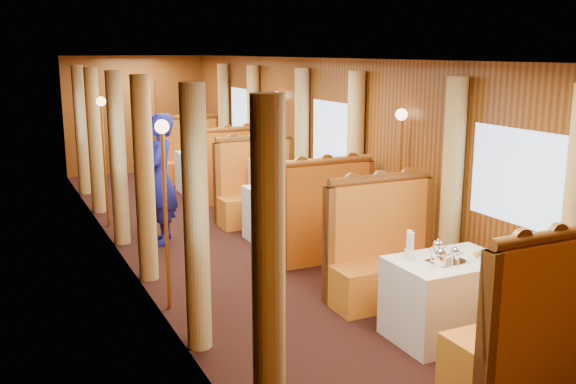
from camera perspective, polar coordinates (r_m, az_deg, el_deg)
floor at (r=8.80m, az=-4.61°, el=-4.76°), size 3.00×12.00×0.01m
ceiling at (r=8.41m, az=-4.91°, el=11.73°), size 3.00×12.00×0.01m
wall_far at (r=14.25m, az=-13.34°, el=6.69°), size 3.00×0.01×2.50m
wall_left at (r=8.12m, az=-14.72°, el=2.48°), size 0.01×12.00×2.50m
wall_right at (r=9.15m, az=4.09°, el=3.94°), size 0.01×12.00×2.50m
doorway_far at (r=14.25m, az=-13.27°, el=5.68°), size 0.80×0.04×2.00m
table_near at (r=6.14m, az=14.00°, el=-9.16°), size 1.05×0.72×0.75m
banquette_near_fwd at (r=5.45m, az=20.89°, el=-11.96°), size 1.30×0.55×1.34m
banquette_near_aft at (r=6.89m, az=8.68°, el=-6.11°), size 1.30×0.55×1.34m
table_mid at (r=8.98m, az=-0.17°, el=-1.89°), size 1.05×0.72×0.75m
banquette_mid_fwd at (r=8.09m, az=2.88°, el=-3.16°), size 1.30×0.55×1.34m
banquette_mid_aft at (r=9.87m, az=-2.67°, el=-0.29°), size 1.30×0.55×1.34m
table_far at (r=12.17m, az=-7.18°, el=1.82°), size 1.05×0.72×0.75m
banquette_far_fwd at (r=11.22m, az=-5.57°, el=1.21°), size 1.30×0.55×1.34m
banquette_far_aft at (r=13.11m, az=-8.58°, el=2.77°), size 1.30×0.55×1.34m
tea_tray at (r=5.93m, az=13.99°, el=-6.04°), size 0.36×0.29×0.01m
teapot_left at (r=5.77m, az=13.39°, el=-5.88°), size 0.20×0.17×0.13m
teapot_right at (r=5.93m, az=14.62°, el=-5.57°), size 0.15×0.12×0.11m
teapot_back at (r=6.02m, az=13.14°, el=-5.14°), size 0.17×0.13×0.13m
fruit_plate at (r=6.13m, az=16.82°, el=-5.47°), size 0.22×0.22×0.05m
cup_inboard at (r=5.87m, az=10.88°, el=-5.07°), size 0.08×0.08×0.26m
cup_outboard at (r=5.94m, az=10.70°, el=-4.84°), size 0.08×0.08×0.26m
rose_vase_mid at (r=8.86m, az=-0.18°, el=1.58°), size 0.06×0.06×0.36m
rose_vase_far at (r=12.08m, az=-7.06°, el=4.40°), size 0.06×0.06×0.36m
window_left_near at (r=4.76m, az=-6.69°, el=-1.62°), size 0.01×1.20×0.90m
curtain_left_near_a at (r=4.17m, az=-1.75°, el=-7.51°), size 0.22×0.22×2.35m
curtain_left_near_b at (r=5.58m, az=-8.17°, el=-2.48°), size 0.22×0.22×2.35m
window_right_near at (r=6.33m, az=19.68°, el=1.26°), size 0.01×1.20×0.90m
curtain_right_near_a at (r=5.80m, az=24.14°, el=-2.88°), size 0.22×0.22×2.35m
curtain_right_near_b at (r=6.88m, az=14.34°, el=0.11°), size 0.22×0.22×2.35m
window_left_mid at (r=8.10m, az=-14.69°, el=3.88°), size 0.01×1.20×0.90m
curtain_left_mid_a at (r=7.41m, az=-12.63°, el=1.06°), size 0.22×0.22×2.35m
curtain_left_mid_b at (r=8.91m, az=-14.88°, el=2.84°), size 0.22×0.22×2.35m
window_right_mid at (r=9.11m, az=4.03°, el=5.18°), size 0.01×1.20×0.90m
curtain_right_mid_a at (r=8.43m, az=5.97°, el=2.66°), size 0.22×0.22×2.35m
curtain_right_mid_b at (r=9.78m, az=1.23°, el=4.08°), size 0.22×0.22×2.35m
window_left_far at (r=11.53m, az=-18.00°, el=6.13°), size 0.01×1.20×0.90m
curtain_left_far_a at (r=10.81m, az=-16.79°, el=4.35°), size 0.22×0.22×2.35m
curtain_left_far_b at (r=12.34m, az=-17.91°, el=5.23°), size 0.22×0.22×2.35m
window_right_far at (r=12.26m, az=-4.03°, el=7.05°), size 0.01×1.20×0.90m
curtain_right_far_a at (r=11.53m, az=-3.09°, el=5.34°), size 0.22×0.22×2.35m
curtain_right_far_b at (r=12.98m, az=-5.71°, el=6.10°), size 0.22×0.22×2.35m
sconce_left_fore at (r=6.44m, az=-10.97°, el=1.34°), size 0.14×0.14×1.95m
sconce_right_fore at (r=7.61m, az=9.91°, el=3.08°), size 0.14×0.14×1.95m
sconce_left_aft at (r=9.83m, az=-16.12°, el=4.87°), size 0.14×0.14×1.95m
sconce_right_aft at (r=10.63m, az=-1.01°, el=5.89°), size 0.14×0.14×1.95m
steward at (r=8.86m, az=-11.29°, el=1.11°), size 0.63×0.76×1.79m
passenger at (r=9.57m, az=-2.10°, el=1.26°), size 0.40×0.44×0.76m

